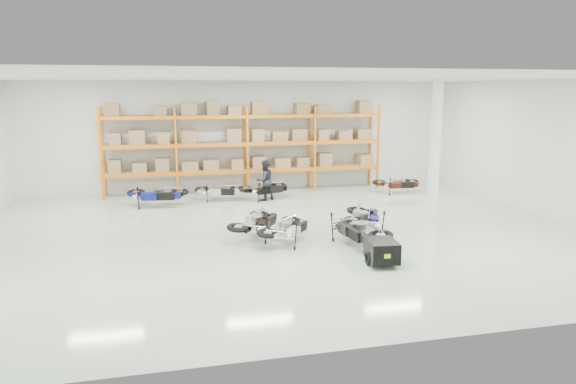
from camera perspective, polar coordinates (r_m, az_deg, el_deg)
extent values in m
plane|color=#ABBEAC|center=(15.21, -1.02, -4.61)|extent=(18.00, 18.00, 0.00)
plane|color=white|center=(14.62, -1.08, 12.60)|extent=(18.00, 18.00, 0.00)
plane|color=silver|center=(21.60, -4.92, 6.20)|extent=(18.00, 0.00, 18.00)
plane|color=silver|center=(8.14, 9.23, -2.59)|extent=(18.00, 0.00, 18.00)
plane|color=silver|center=(18.78, 26.99, 4.22)|extent=(0.00, 14.00, 14.00)
cube|color=orange|center=(20.61, -20.13, 3.90)|extent=(0.08, 0.08, 3.50)
cube|color=orange|center=(21.50, -19.85, 4.20)|extent=(0.08, 0.08, 3.50)
cube|color=orange|center=(20.45, -12.31, 4.28)|extent=(0.08, 0.08, 3.50)
cube|color=orange|center=(21.34, -12.35, 4.57)|extent=(0.08, 0.08, 3.50)
cube|color=orange|center=(20.67, -4.51, 4.58)|extent=(0.08, 0.08, 3.50)
cube|color=orange|center=(21.55, -4.86, 4.85)|extent=(0.08, 0.08, 3.50)
cube|color=orange|center=(21.26, 3.00, 4.79)|extent=(0.08, 0.08, 3.50)
cube|color=orange|center=(22.12, 2.36, 5.05)|extent=(0.08, 0.08, 3.50)
cube|color=orange|center=(22.19, 10.00, 4.91)|extent=(0.08, 0.08, 3.50)
cube|color=orange|center=(23.02, 9.13, 5.17)|extent=(0.08, 0.08, 3.50)
cube|color=orange|center=(20.60, -16.10, 1.75)|extent=(2.70, 0.08, 0.12)
cube|color=orange|center=(21.49, -15.99, 2.14)|extent=(2.70, 0.08, 0.12)
cube|color=#926F4B|center=(21.03, -16.05, 2.14)|extent=(2.68, 0.88, 0.02)
cube|color=#926F4B|center=(21.00, -16.09, 2.76)|extent=(2.40, 0.70, 0.44)
cube|color=orange|center=(20.63, -8.32, 2.10)|extent=(2.70, 0.08, 0.12)
cube|color=orange|center=(21.52, -8.52, 2.47)|extent=(2.70, 0.08, 0.12)
cube|color=#926F4B|center=(21.06, -8.43, 2.48)|extent=(2.68, 0.88, 0.02)
cube|color=#926F4B|center=(21.03, -8.45, 3.09)|extent=(2.40, 0.70, 0.44)
cube|color=orange|center=(21.04, -0.69, 2.39)|extent=(2.70, 0.08, 0.12)
cube|color=orange|center=(21.91, -1.20, 2.75)|extent=(2.70, 0.08, 0.12)
cube|color=#926F4B|center=(21.46, -0.95, 2.76)|extent=(2.68, 0.88, 0.02)
cube|color=#926F4B|center=(21.43, -0.95, 3.37)|extent=(2.40, 0.70, 0.44)
cube|color=orange|center=(21.80, 6.52, 2.64)|extent=(2.70, 0.08, 0.12)
cube|color=orange|center=(22.64, 5.77, 2.98)|extent=(2.70, 0.08, 0.12)
cube|color=#926F4B|center=(22.21, 6.14, 2.99)|extent=(2.68, 0.88, 0.02)
cube|color=#926F4B|center=(22.17, 6.15, 3.58)|extent=(2.40, 0.70, 0.44)
cube|color=orange|center=(20.45, -16.27, 4.79)|extent=(2.70, 0.08, 0.12)
cube|color=orange|center=(21.35, -16.15, 5.06)|extent=(2.70, 0.08, 0.12)
cube|color=#926F4B|center=(20.89, -16.22, 5.12)|extent=(2.68, 0.88, 0.02)
cube|color=#926F4B|center=(20.87, -16.26, 5.74)|extent=(2.40, 0.70, 0.44)
cube|color=orange|center=(20.48, -8.41, 5.13)|extent=(2.70, 0.08, 0.12)
cube|color=orange|center=(21.37, -8.61, 5.39)|extent=(2.70, 0.08, 0.12)
cube|color=#926F4B|center=(20.92, -8.52, 5.45)|extent=(2.68, 0.88, 0.02)
cube|color=#926F4B|center=(20.90, -8.53, 6.08)|extent=(2.40, 0.70, 0.44)
cube|color=orange|center=(20.89, -0.70, 5.38)|extent=(2.70, 0.08, 0.12)
cube|color=orange|center=(21.77, -1.21, 5.62)|extent=(2.70, 0.08, 0.12)
cube|color=#926F4B|center=(21.32, -0.96, 5.69)|extent=(2.68, 0.88, 0.02)
cube|color=#926F4B|center=(21.30, -0.96, 6.30)|extent=(2.40, 0.70, 0.44)
cube|color=orange|center=(21.66, 6.59, 5.52)|extent=(2.70, 0.08, 0.12)
cube|color=orange|center=(22.50, 5.82, 5.75)|extent=(2.70, 0.08, 0.12)
cube|color=#926F4B|center=(22.07, 6.20, 5.82)|extent=(2.68, 0.88, 0.02)
cube|color=#926F4B|center=(22.05, 6.22, 6.41)|extent=(2.40, 0.70, 0.44)
cube|color=orange|center=(20.36, -16.45, 7.86)|extent=(2.70, 0.08, 0.12)
cube|color=orange|center=(21.26, -16.31, 8.00)|extent=(2.70, 0.08, 0.12)
cube|color=#926F4B|center=(20.81, -16.39, 8.13)|extent=(2.68, 0.88, 0.02)
cube|color=#926F4B|center=(20.80, -16.43, 8.76)|extent=(2.40, 0.70, 0.44)
cube|color=orange|center=(20.39, -8.50, 8.21)|extent=(2.70, 0.08, 0.12)
cube|color=orange|center=(21.29, -8.70, 8.33)|extent=(2.70, 0.08, 0.12)
cube|color=#926F4B|center=(20.84, -8.61, 8.46)|extent=(2.68, 0.88, 0.02)
cube|color=#926F4B|center=(20.83, -8.62, 9.09)|extent=(2.40, 0.70, 0.44)
cube|color=orange|center=(20.80, -0.71, 8.39)|extent=(2.70, 0.08, 0.12)
cube|color=orange|center=(21.68, -1.22, 8.51)|extent=(2.70, 0.08, 0.12)
cube|color=#926F4B|center=(21.24, -0.97, 8.64)|extent=(2.68, 0.88, 0.02)
cube|color=#926F4B|center=(21.23, -0.97, 9.26)|extent=(2.40, 0.70, 0.44)
cube|color=orange|center=(21.57, 6.66, 8.42)|extent=(2.70, 0.08, 0.12)
cube|color=orange|center=(22.42, 5.88, 8.55)|extent=(2.70, 0.08, 0.12)
cube|color=#926F4B|center=(21.99, 6.26, 8.67)|extent=(2.68, 0.88, 0.02)
cube|color=#926F4B|center=(21.98, 6.28, 9.27)|extent=(2.40, 0.70, 0.44)
cube|color=white|center=(17.04, 16.00, 4.41)|extent=(0.25, 0.25, 4.50)
cube|color=black|center=(12.66, 10.38, -6.41)|extent=(0.77, 0.93, 0.50)
cube|color=yellow|center=(12.28, 11.18, -7.01)|extent=(0.15, 0.03, 0.10)
torus|color=black|center=(12.59, 8.89, -7.34)|extent=(0.07, 0.35, 0.35)
torus|color=black|center=(12.85, 11.77, -7.05)|extent=(0.07, 0.35, 0.35)
cylinder|color=black|center=(13.16, 9.36, -5.47)|extent=(0.12, 0.82, 0.04)
imported|color=black|center=(19.55, -2.62, 1.32)|extent=(0.93, 0.85, 1.55)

